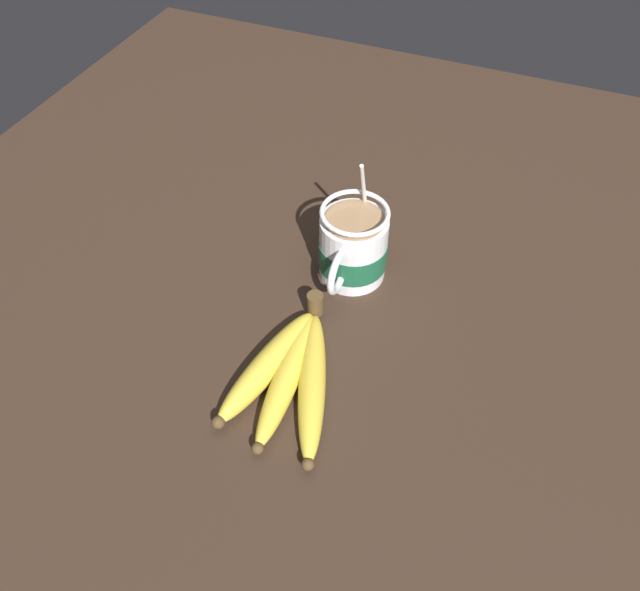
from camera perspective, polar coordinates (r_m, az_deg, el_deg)
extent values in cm
cube|color=#332319|center=(78.82, 2.64, -2.73)|extent=(134.00, 134.00, 3.90)
cylinder|color=silver|center=(79.08, 3.04, 4.40)|extent=(8.55, 8.55, 9.04)
cylinder|color=#195638|center=(79.71, 3.01, 3.93)|extent=(8.75, 8.75, 3.61)
torus|color=silver|center=(75.09, 1.67, 2.18)|extent=(5.86, 0.90, 5.86)
cylinder|color=#997551|center=(75.95, 3.18, 6.91)|extent=(7.35, 7.35, 0.40)
torus|color=silver|center=(75.18, 3.22, 7.59)|extent=(8.55, 8.55, 0.60)
cylinder|color=silver|center=(78.97, 4.14, 8.43)|extent=(5.20, 0.50, 14.76)
ellipsoid|color=silver|center=(82.20, 3.32, 3.55)|extent=(3.00, 2.00, 0.80)
cylinder|color=#4C381E|center=(75.12, -0.45, -0.76)|extent=(2.00, 2.00, 3.00)
ellipsoid|color=gold|center=(70.96, -4.80, -6.29)|extent=(17.95, 6.39, 3.23)
sphere|color=#4C381E|center=(67.53, -9.28, -11.38)|extent=(1.45, 1.45, 1.45)
ellipsoid|color=gold|center=(70.06, -2.99, -7.38)|extent=(18.67, 4.52, 2.93)
sphere|color=#4C381E|center=(65.71, -5.72, -13.73)|extent=(1.32, 1.32, 1.32)
ellipsoid|color=gold|center=(69.43, -0.77, -8.00)|extent=(19.22, 9.59, 3.00)
sphere|color=#4C381E|center=(64.56, -1.12, -15.17)|extent=(1.35, 1.35, 1.35)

